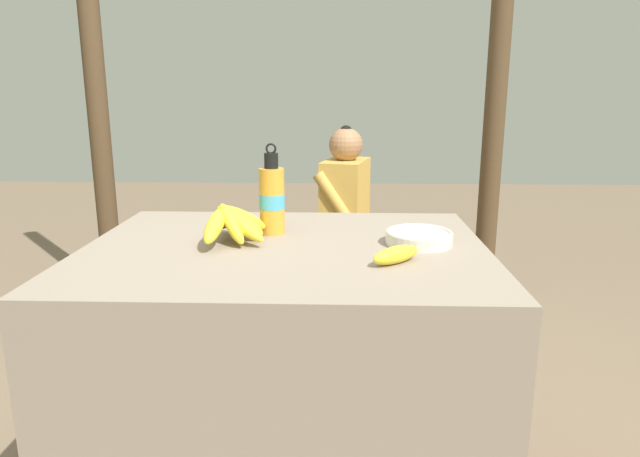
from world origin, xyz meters
The scene contains 10 objects.
market_counter centered at (0.00, 0.00, 0.40)m, with size 1.16×0.92×0.79m.
banana_bunch_ripe centered at (-0.16, 0.04, 0.86)m, with size 0.19×0.29×0.13m.
serving_bowl centered at (0.39, 0.03, 0.82)m, with size 0.19×0.19×0.04m.
water_bottle centered at (-0.05, 0.15, 0.90)m, with size 0.08×0.08×0.28m.
loose_banana_front centered at (0.30, -0.16, 0.82)m, with size 0.15×0.14×0.05m.
wooden_bench centered at (-0.10, 1.40, 0.35)m, with size 1.54×0.32×0.41m.
seated_vendor centered at (0.14, 1.38, 0.60)m, with size 0.45×0.42×1.05m.
banana_bunch_green centered at (-0.50, 1.41, 0.48)m, with size 0.17×0.28×0.13m.
support_post_near centered at (-1.22, 1.68, 1.22)m, with size 0.12×0.12×2.44m.
support_post_far centered at (1.02, 1.68, 1.22)m, with size 0.12×0.12×2.44m.
Camera 1 is at (0.16, -1.58, 1.24)m, focal length 32.00 mm.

